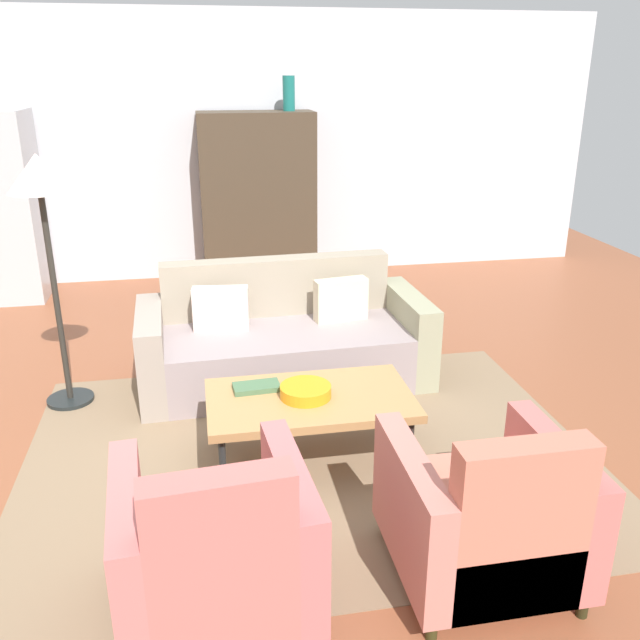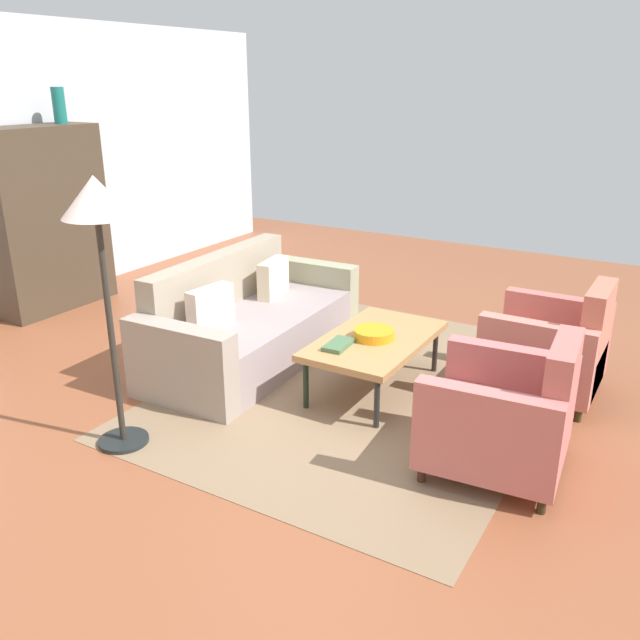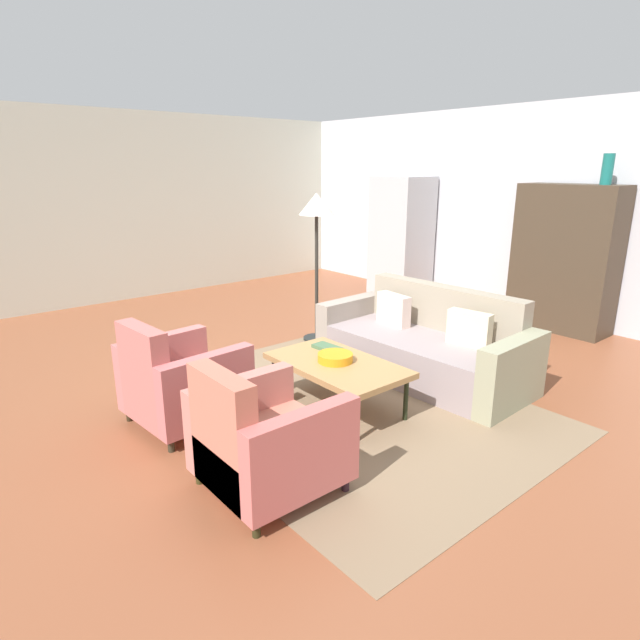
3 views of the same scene
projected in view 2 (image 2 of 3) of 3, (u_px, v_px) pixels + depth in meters
The scene contains 11 objects.
ground_plane at pixel (320, 414), 4.67m from camera, with size 10.75×10.75×0.00m, color brown.
area_rug at pixel (368, 386), 5.07m from camera, with size 3.40×2.60×0.01m, color #846C51.
couch at pixel (247, 325), 5.51m from camera, with size 2.13×0.98×0.86m.
coffee_table at pixel (375, 342), 4.92m from camera, with size 1.20×0.70×0.42m.
armchair_left at pixel (508, 419), 3.89m from camera, with size 0.86×0.86×0.88m.
armchair_right at pixel (554, 351), 4.86m from camera, with size 0.80×0.80×0.88m.
fruit_bowl at pixel (374, 334), 4.87m from camera, with size 0.30×0.30×0.07m, color orange.
book_stack at pixel (339, 345), 4.73m from camera, with size 0.28×0.16×0.03m.
cabinet at pixel (44, 220), 6.57m from camera, with size 1.20×0.51×1.80m.
vase_tall at pixel (59, 105), 6.47m from camera, with size 0.12×0.12×0.34m, color #196B64.
floor_lamp at pixel (98, 224), 3.80m from camera, with size 0.40×0.40×1.72m.
Camera 2 is at (-3.57, -2.11, 2.24)m, focal length 37.11 mm.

